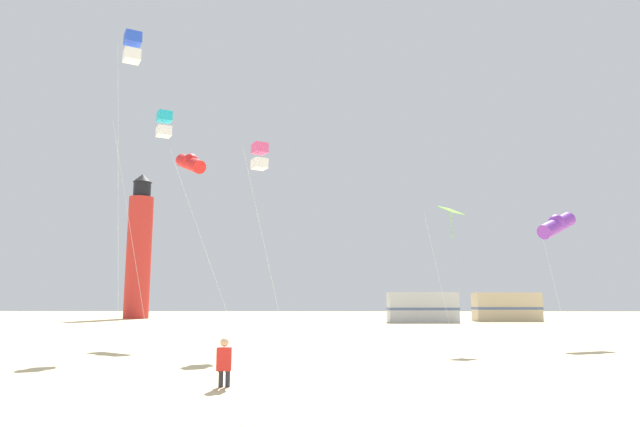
% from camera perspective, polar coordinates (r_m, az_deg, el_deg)
% --- Properties ---
extents(kite_flyer_standing, '(0.38, 0.54, 1.16)m').
position_cam_1_polar(kite_flyer_standing, '(13.55, -9.80, -14.73)').
color(kite_flyer_standing, red).
rests_on(kite_flyer_standing, ground).
extents(kite_tube_violet, '(2.40, 2.09, 6.31)m').
position_cam_1_polar(kite_tube_violet, '(28.86, 23.08, -1.06)').
color(kite_tube_violet, silver).
rests_on(kite_tube_violet, ground).
extents(kite_tube_scarlet, '(3.80, 3.92, 9.87)m').
position_cam_1_polar(kite_tube_scarlet, '(30.07, -13.12, 5.07)').
color(kite_tube_scarlet, silver).
rests_on(kite_tube_scarlet, ground).
extents(kite_box_blue, '(0.86, 0.86, 12.23)m').
position_cam_1_polar(kite_box_blue, '(23.45, -18.69, 15.78)').
color(kite_box_blue, silver).
rests_on(kite_box_blue, ground).
extents(kite_box_cyan, '(2.69, 2.55, 10.48)m').
position_cam_1_polar(kite_box_cyan, '(26.37, -15.70, 8.77)').
color(kite_box_cyan, silver).
rests_on(kite_box_cyan, ground).
extents(kite_diamond_lime, '(1.76, 1.76, 6.13)m').
position_cam_1_polar(kite_diamond_lime, '(25.00, 13.22, -0.14)').
color(kite_diamond_lime, silver).
rests_on(kite_diamond_lime, ground).
extents(kite_box_rainbow, '(1.86, 1.75, 8.85)m').
position_cam_1_polar(kite_box_rainbow, '(24.59, -6.20, 5.84)').
color(kite_box_rainbow, silver).
rests_on(kite_box_rainbow, ground).
extents(lighthouse_distant, '(2.80, 2.80, 16.80)m').
position_cam_1_polar(lighthouse_distant, '(67.68, -18.05, -3.55)').
color(lighthouse_distant, red).
rests_on(lighthouse_distant, ground).
extents(rv_van_silver, '(6.54, 2.63, 2.80)m').
position_cam_1_polar(rv_van_silver, '(53.55, 10.45, -9.45)').
color(rv_van_silver, '#B7BABF').
rests_on(rv_van_silver, ground).
extents(rv_van_tan, '(6.53, 2.61, 2.80)m').
position_cam_1_polar(rv_van_tan, '(59.04, 18.57, -9.07)').
color(rv_van_tan, '#C6B28C').
rests_on(rv_van_tan, ground).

